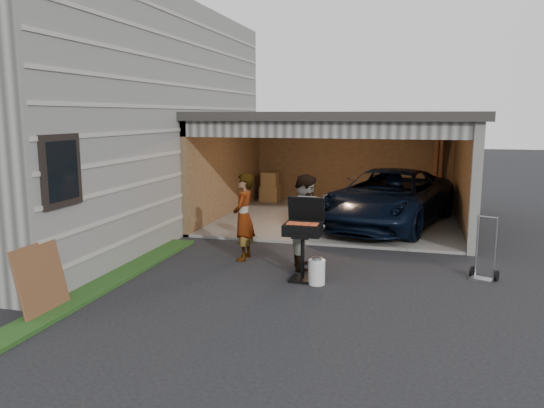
{
  "coord_description": "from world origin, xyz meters",
  "views": [
    {
      "loc": [
        2.69,
        -7.67,
        2.84
      ],
      "look_at": [
        0.09,
        1.96,
        1.15
      ],
      "focal_mm": 35.0,
      "sensor_mm": 36.0,
      "label": 1
    }
  ],
  "objects_px": {
    "propane_tank": "(317,272)",
    "plywood_panel": "(41,279)",
    "man": "(306,222)",
    "woman": "(244,217)",
    "hand_truck": "(484,267)",
    "minivan": "(389,200)",
    "bbq_grill": "(303,232)"
  },
  "relations": [
    {
      "from": "minivan",
      "to": "man",
      "type": "relative_size",
      "value": 2.89
    },
    {
      "from": "woman",
      "to": "hand_truck",
      "type": "xyz_separation_m",
      "value": [
        4.43,
        -0.14,
        -0.64
      ]
    },
    {
      "from": "woman",
      "to": "hand_truck",
      "type": "bearing_deg",
      "value": 84.54
    },
    {
      "from": "man",
      "to": "propane_tank",
      "type": "bearing_deg",
      "value": -175.22
    },
    {
      "from": "woman",
      "to": "bbq_grill",
      "type": "relative_size",
      "value": 1.2
    },
    {
      "from": "woman",
      "to": "propane_tank",
      "type": "xyz_separation_m",
      "value": [
        1.67,
        -1.16,
        -0.65
      ]
    },
    {
      "from": "woman",
      "to": "plywood_panel",
      "type": "distance_m",
      "value": 4.01
    },
    {
      "from": "propane_tank",
      "to": "woman",
      "type": "bearing_deg",
      "value": 145.26
    },
    {
      "from": "plywood_panel",
      "to": "man",
      "type": "bearing_deg",
      "value": 45.68
    },
    {
      "from": "minivan",
      "to": "bbq_grill",
      "type": "height_order",
      "value": "bbq_grill"
    },
    {
      "from": "bbq_grill",
      "to": "hand_truck",
      "type": "bearing_deg",
      "value": 15.76
    },
    {
      "from": "minivan",
      "to": "plywood_panel",
      "type": "height_order",
      "value": "minivan"
    },
    {
      "from": "plywood_panel",
      "to": "hand_truck",
      "type": "bearing_deg",
      "value": 28.03
    },
    {
      "from": "plywood_panel",
      "to": "hand_truck",
      "type": "height_order",
      "value": "hand_truck"
    },
    {
      "from": "minivan",
      "to": "hand_truck",
      "type": "distance_m",
      "value": 4.39
    },
    {
      "from": "propane_tank",
      "to": "plywood_panel",
      "type": "relative_size",
      "value": 0.41
    },
    {
      "from": "plywood_panel",
      "to": "hand_truck",
      "type": "distance_m",
      "value": 7.18
    },
    {
      "from": "woman",
      "to": "hand_truck",
      "type": "height_order",
      "value": "woman"
    },
    {
      "from": "propane_tank",
      "to": "plywood_panel",
      "type": "bearing_deg",
      "value": -146.67
    },
    {
      "from": "bbq_grill",
      "to": "plywood_panel",
      "type": "bearing_deg",
      "value": -142.69
    },
    {
      "from": "woman",
      "to": "man",
      "type": "relative_size",
      "value": 0.98
    },
    {
      "from": "plywood_panel",
      "to": "hand_truck",
      "type": "xyz_separation_m",
      "value": [
        6.33,
        3.37,
        -0.3
      ]
    },
    {
      "from": "plywood_panel",
      "to": "propane_tank",
      "type": "bearing_deg",
      "value": 33.33
    },
    {
      "from": "hand_truck",
      "to": "minivan",
      "type": "bearing_deg",
      "value": 138.56
    },
    {
      "from": "bbq_grill",
      "to": "plywood_panel",
      "type": "xyz_separation_m",
      "value": [
        -3.3,
        -2.51,
        -0.34
      ]
    },
    {
      "from": "minivan",
      "to": "hand_truck",
      "type": "xyz_separation_m",
      "value": [
        1.83,
        -3.96,
        -0.49
      ]
    },
    {
      "from": "man",
      "to": "plywood_panel",
      "type": "distance_m",
      "value": 4.59
    },
    {
      "from": "woman",
      "to": "man",
      "type": "distance_m",
      "value": 1.32
    },
    {
      "from": "woman",
      "to": "propane_tank",
      "type": "bearing_deg",
      "value": 51.64
    },
    {
      "from": "hand_truck",
      "to": "propane_tank",
      "type": "bearing_deg",
      "value": -136.04
    },
    {
      "from": "man",
      "to": "woman",
      "type": "bearing_deg",
      "value": 62.51
    },
    {
      "from": "man",
      "to": "hand_truck",
      "type": "xyz_separation_m",
      "value": [
        3.13,
        0.09,
        -0.66
      ]
    }
  ]
}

